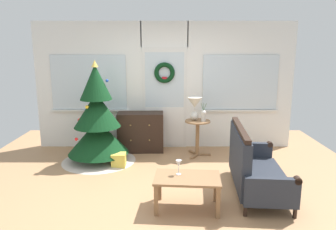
{
  "coord_description": "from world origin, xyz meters",
  "views": [
    {
      "loc": [
        0.07,
        -4.42,
        2.07
      ],
      "look_at": [
        0.05,
        0.55,
        1.0
      ],
      "focal_mm": 34.38,
      "sensor_mm": 36.0,
      "label": 1
    }
  ],
  "objects_px": {
    "table_lamp": "(196,105)",
    "flower_vase": "(205,115)",
    "coffee_table": "(188,182)",
    "dresser_cabinet": "(142,132)",
    "christmas_tree": "(99,125)",
    "side_table": "(199,131)",
    "wine_glass": "(180,164)",
    "gift_box": "(120,160)",
    "settee_sofa": "(254,167)"
  },
  "relations": [
    {
      "from": "coffee_table",
      "to": "side_table",
      "type": "bearing_deg",
      "value": 81.32
    },
    {
      "from": "dresser_cabinet",
      "to": "flower_vase",
      "type": "relative_size",
      "value": 2.6
    },
    {
      "from": "side_table",
      "to": "coffee_table",
      "type": "distance_m",
      "value": 2.09
    },
    {
      "from": "wine_glass",
      "to": "dresser_cabinet",
      "type": "bearing_deg",
      "value": 106.7
    },
    {
      "from": "table_lamp",
      "to": "flower_vase",
      "type": "bearing_deg",
      "value": -32.01
    },
    {
      "from": "settee_sofa",
      "to": "gift_box",
      "type": "height_order",
      "value": "settee_sofa"
    },
    {
      "from": "christmas_tree",
      "to": "wine_glass",
      "type": "height_order",
      "value": "christmas_tree"
    },
    {
      "from": "dresser_cabinet",
      "to": "table_lamp",
      "type": "relative_size",
      "value": 2.07
    },
    {
      "from": "flower_vase",
      "to": "wine_glass",
      "type": "distance_m",
      "value": 2.01
    },
    {
      "from": "dresser_cabinet",
      "to": "settee_sofa",
      "type": "distance_m",
      "value": 2.57
    },
    {
      "from": "christmas_tree",
      "to": "side_table",
      "type": "distance_m",
      "value": 1.87
    },
    {
      "from": "gift_box",
      "to": "wine_glass",
      "type": "bearing_deg",
      "value": -54.33
    },
    {
      "from": "settee_sofa",
      "to": "side_table",
      "type": "height_order",
      "value": "settee_sofa"
    },
    {
      "from": "settee_sofa",
      "to": "wine_glass",
      "type": "xyz_separation_m",
      "value": [
        -1.07,
        -0.41,
        0.2
      ]
    },
    {
      "from": "christmas_tree",
      "to": "wine_glass",
      "type": "xyz_separation_m",
      "value": [
        1.41,
        -1.69,
        -0.1
      ]
    },
    {
      "from": "wine_glass",
      "to": "coffee_table",
      "type": "bearing_deg",
      "value": -36.55
    },
    {
      "from": "christmas_tree",
      "to": "side_table",
      "type": "height_order",
      "value": "christmas_tree"
    },
    {
      "from": "side_table",
      "to": "flower_vase",
      "type": "distance_m",
      "value": 0.34
    },
    {
      "from": "dresser_cabinet",
      "to": "flower_vase",
      "type": "xyz_separation_m",
      "value": [
        1.21,
        -0.36,
        0.42
      ]
    },
    {
      "from": "dresser_cabinet",
      "to": "wine_glass",
      "type": "relative_size",
      "value": 4.67
    },
    {
      "from": "christmas_tree",
      "to": "settee_sofa",
      "type": "relative_size",
      "value": 1.16
    },
    {
      "from": "flower_vase",
      "to": "christmas_tree",
      "type": "bearing_deg",
      "value": -173.19
    },
    {
      "from": "flower_vase",
      "to": "coffee_table",
      "type": "distance_m",
      "value": 2.09
    },
    {
      "from": "flower_vase",
      "to": "wine_glass",
      "type": "height_order",
      "value": "flower_vase"
    },
    {
      "from": "coffee_table",
      "to": "gift_box",
      "type": "xyz_separation_m",
      "value": [
        -1.11,
        1.47,
        -0.25
      ]
    },
    {
      "from": "coffee_table",
      "to": "wine_glass",
      "type": "bearing_deg",
      "value": 143.45
    },
    {
      "from": "settee_sofa",
      "to": "coffee_table",
      "type": "distance_m",
      "value": 1.08
    },
    {
      "from": "dresser_cabinet",
      "to": "table_lamp",
      "type": "distance_m",
      "value": 1.23
    },
    {
      "from": "table_lamp",
      "to": "coffee_table",
      "type": "distance_m",
      "value": 2.2
    },
    {
      "from": "flower_vase",
      "to": "dresser_cabinet",
      "type": "bearing_deg",
      "value": 163.32
    },
    {
      "from": "coffee_table",
      "to": "dresser_cabinet",
      "type": "bearing_deg",
      "value": 108.56
    },
    {
      "from": "settee_sofa",
      "to": "coffee_table",
      "type": "relative_size",
      "value": 1.8
    },
    {
      "from": "wine_glass",
      "to": "table_lamp",
      "type": "bearing_deg",
      "value": 79.81
    },
    {
      "from": "flower_vase",
      "to": "gift_box",
      "type": "bearing_deg",
      "value": -160.91
    },
    {
      "from": "dresser_cabinet",
      "to": "christmas_tree",
      "type": "bearing_deg",
      "value": -140.68
    },
    {
      "from": "settee_sofa",
      "to": "table_lamp",
      "type": "height_order",
      "value": "table_lamp"
    },
    {
      "from": "christmas_tree",
      "to": "side_table",
      "type": "xyz_separation_m",
      "value": [
        1.83,
        0.29,
        -0.19
      ]
    },
    {
      "from": "flower_vase",
      "to": "coffee_table",
      "type": "xyz_separation_m",
      "value": [
        -0.41,
        -2.0,
        -0.44
      ]
    },
    {
      "from": "christmas_tree",
      "to": "gift_box",
      "type": "distance_m",
      "value": 0.75
    },
    {
      "from": "side_table",
      "to": "wine_glass",
      "type": "bearing_deg",
      "value": -102.06
    },
    {
      "from": "side_table",
      "to": "gift_box",
      "type": "bearing_deg",
      "value": -157.59
    },
    {
      "from": "dresser_cabinet",
      "to": "coffee_table",
      "type": "distance_m",
      "value": 2.49
    },
    {
      "from": "settee_sofa",
      "to": "wine_glass",
      "type": "height_order",
      "value": "settee_sofa"
    },
    {
      "from": "side_table",
      "to": "table_lamp",
      "type": "bearing_deg",
      "value": 146.31
    },
    {
      "from": "side_table",
      "to": "settee_sofa",
      "type": "bearing_deg",
      "value": -67.74
    },
    {
      "from": "side_table",
      "to": "dresser_cabinet",
      "type": "bearing_deg",
      "value": 164.75
    },
    {
      "from": "christmas_tree",
      "to": "coffee_table",
      "type": "xyz_separation_m",
      "value": [
        1.52,
        -1.77,
        -0.31
      ]
    },
    {
      "from": "christmas_tree",
      "to": "gift_box",
      "type": "relative_size",
      "value": 7.65
    },
    {
      "from": "dresser_cabinet",
      "to": "table_lamp",
      "type": "xyz_separation_m",
      "value": [
        1.05,
        -0.26,
        0.59
      ]
    },
    {
      "from": "flower_vase",
      "to": "coffee_table",
      "type": "relative_size",
      "value": 0.4
    }
  ]
}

